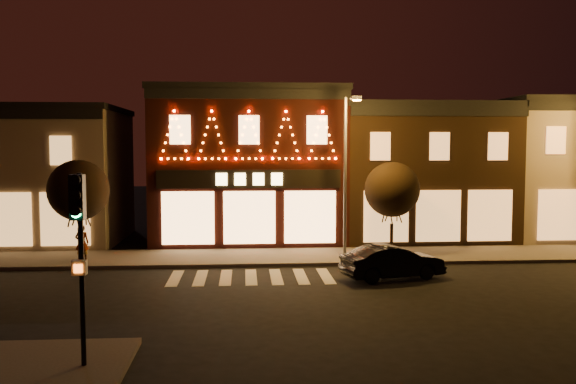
{
  "coord_description": "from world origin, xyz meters",
  "views": [
    {
      "loc": [
        -0.27,
        -20.23,
        5.24
      ],
      "look_at": [
        1.48,
        4.0,
        3.4
      ],
      "focal_mm": 38.4,
      "sensor_mm": 36.0,
      "label": 1
    }
  ],
  "objects": [
    {
      "name": "pedestrian",
      "position": [
        -7.42,
        7.26,
        0.95
      ],
      "size": [
        0.62,
        0.44,
        1.6
      ],
      "primitive_type": "imported",
      "rotation": [
        0.0,
        0.0,
        3.23
      ],
      "color": "gray",
      "rests_on": "sidewalk_far"
    },
    {
      "name": "building_pulp",
      "position": [
        0.0,
        13.98,
        4.16
      ],
      "size": [
        10.2,
        8.34,
        8.3
      ],
      "color": "black",
      "rests_on": "ground"
    },
    {
      "name": "streetlamp_mid",
      "position": [
        4.39,
        7.35,
        4.42
      ],
      "size": [
        0.56,
        1.67,
        7.27
      ],
      "rotation": [
        0.0,
        0.0,
        -0.17
      ],
      "color": "#59595E",
      "rests_on": "sidewalk_far"
    },
    {
      "name": "building_right_a",
      "position": [
        9.5,
        13.99,
        3.76
      ],
      "size": [
        9.2,
        8.28,
        7.5
      ],
      "color": "black",
      "rests_on": "ground"
    },
    {
      "name": "sidewalk_far",
      "position": [
        2.0,
        8.0,
        0.07
      ],
      "size": [
        44.0,
        4.0,
        0.15
      ],
      "primitive_type": "cube",
      "color": "#47423D",
      "rests_on": "ground"
    },
    {
      "name": "dark_sedan",
      "position": [
        5.56,
        3.34,
        0.67
      ],
      "size": [
        4.28,
        2.42,
        1.33
      ],
      "primitive_type": "imported",
      "rotation": [
        0.0,
        0.0,
        1.83
      ],
      "color": "black",
      "rests_on": "ground"
    },
    {
      "name": "building_left",
      "position": [
        -13.0,
        13.99,
        3.66
      ],
      "size": [
        12.2,
        8.28,
        7.3
      ],
      "color": "#7E6E59",
      "rests_on": "ground"
    },
    {
      "name": "ground",
      "position": [
        0.0,
        0.0,
        0.0
      ],
      "size": [
        120.0,
        120.0,
        0.0
      ],
      "primitive_type": "plane",
      "color": "black",
      "rests_on": "ground"
    },
    {
      "name": "building_right_b",
      "position": [
        18.5,
        13.99,
        3.91
      ],
      "size": [
        9.2,
        8.28,
        7.8
      ],
      "color": "#7E6E59",
      "rests_on": "ground"
    },
    {
      "name": "tree_right",
      "position": [
        6.67,
        8.11,
        3.18
      ],
      "size": [
        2.59,
        2.59,
        4.33
      ],
      "rotation": [
        0.0,
        0.0,
        -0.26
      ],
      "color": "black",
      "rests_on": "sidewalk_far"
    },
    {
      "name": "tree_left",
      "position": [
        -7.52,
        7.29,
        3.28
      ],
      "size": [
        2.67,
        2.67,
        4.47
      ],
      "rotation": [
        0.0,
        0.0,
        0.18
      ],
      "color": "black",
      "rests_on": "sidewalk_far"
    },
    {
      "name": "traffic_signal_near",
      "position": [
        -3.99,
        -6.11,
        3.3
      ],
      "size": [
        0.31,
        0.46,
        4.47
      ],
      "rotation": [
        0.0,
        0.0,
        -0.01
      ],
      "color": "black",
      "rests_on": "sidewalk_near"
    }
  ]
}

